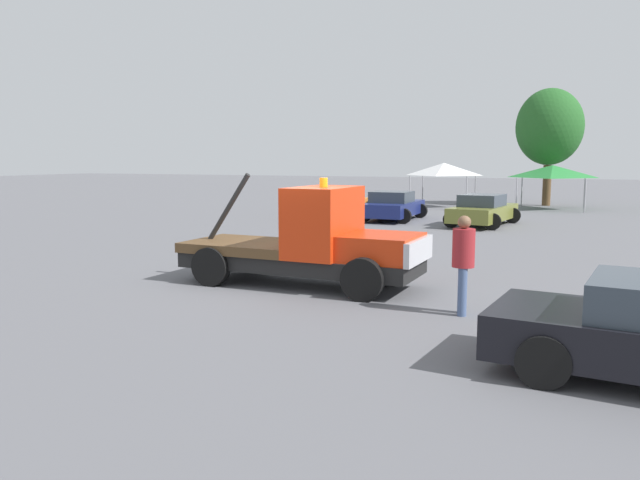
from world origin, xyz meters
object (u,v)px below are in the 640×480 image
at_px(parked_car_orange, 340,204).
at_px(parked_car_navy, 393,206).
at_px(tow_truck, 313,245).
at_px(person_near_truck, 463,258).
at_px(parked_car_olive, 483,210).
at_px(canopy_tent_white, 444,169).
at_px(tree_left, 550,127).
at_px(canopy_tent_green, 552,171).

xyz_separation_m(parked_car_orange, parked_car_navy, (2.75, -0.37, -0.00)).
height_order(tow_truck, person_near_truck, tow_truck).
distance_m(parked_car_olive, canopy_tent_white, 10.21).
height_order(tow_truck, parked_car_olive, tow_truck).
height_order(parked_car_olive, canopy_tent_white, canopy_tent_white).
bearing_deg(person_near_truck, canopy_tent_white, -87.59).
bearing_deg(parked_car_orange, tree_left, -41.44).
height_order(parked_car_orange, tree_left, tree_left).
bearing_deg(parked_car_navy, tow_truck, -170.22).
height_order(tow_truck, parked_car_navy, tow_truck).
height_order(parked_car_navy, canopy_tent_white, canopy_tent_white).
relative_size(tow_truck, tree_left, 0.80).
bearing_deg(canopy_tent_green, parked_car_orange, -135.94).
bearing_deg(canopy_tent_white, tree_left, 32.54).
bearing_deg(tow_truck, tree_left, 84.67).
height_order(parked_car_navy, canopy_tent_green, canopy_tent_green).
xyz_separation_m(tow_truck, person_near_truck, (3.52, -1.32, 0.11)).
xyz_separation_m(parked_car_navy, tree_left, (6.17, 12.14, 4.02)).
distance_m(tow_truck, canopy_tent_green, 24.97).
bearing_deg(parked_car_orange, parked_car_navy, -101.88).
xyz_separation_m(person_near_truck, parked_car_olive, (-1.78, 15.73, -0.41)).
distance_m(tow_truck, parked_car_orange, 16.46).
bearing_deg(tree_left, canopy_tent_green, -82.30).
relative_size(tow_truck, canopy_tent_green, 1.59).
bearing_deg(tow_truck, canopy_tent_white, 96.77).
xyz_separation_m(canopy_tent_white, canopy_tent_green, (5.92, 0.76, -0.09)).
bearing_deg(parked_car_orange, parked_car_olive, -104.12).
xyz_separation_m(person_near_truck, parked_car_navy, (-5.98, 16.56, -0.41)).
bearing_deg(parked_car_olive, tree_left, 0.37).
relative_size(parked_car_orange, parked_car_olive, 1.02).
xyz_separation_m(tow_truck, tree_left, (3.71, 27.38, 3.73)).
xyz_separation_m(parked_car_orange, canopy_tent_green, (9.30, 8.99, 1.47)).
height_order(parked_car_orange, parked_car_navy, same).
relative_size(person_near_truck, parked_car_olive, 0.38).
xyz_separation_m(canopy_tent_white, tree_left, (5.54, 3.53, 2.46)).
relative_size(canopy_tent_white, tree_left, 0.47).
bearing_deg(tree_left, person_near_truck, -90.38).
bearing_deg(person_near_truck, canopy_tent_green, -100.84).
height_order(tow_truck, canopy_tent_green, tow_truck).
bearing_deg(tow_truck, parked_car_navy, 101.54).
relative_size(parked_car_navy, canopy_tent_white, 1.36).
bearing_deg(person_near_truck, tow_truck, -30.12).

